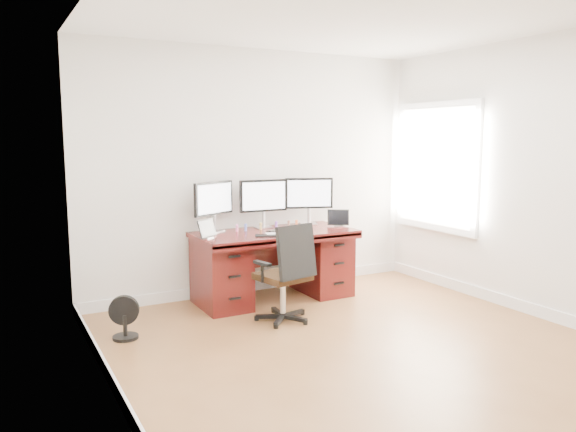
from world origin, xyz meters
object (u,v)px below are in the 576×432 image
office_chair (286,290)px  floor_fan (125,318)px  desk (273,263)px  monitor_center (263,197)px  keyboard (279,234)px

office_chair → floor_fan: (-1.45, 0.25, -0.13)m
office_chair → desk: bearing=60.1°
monitor_center → keyboard: monitor_center is taller
desk → floor_fan: desk is taller
floor_fan → monitor_center: monitor_center is taller
keyboard → monitor_center: bearing=99.5°
floor_fan → monitor_center: (1.69, 0.72, 0.90)m
desk → keyboard: bearing=-102.8°
office_chair → monitor_center: 1.26m
office_chair → monitor_center: size_ratio=1.72×
desk → floor_fan: 1.77m
office_chair → floor_fan: size_ratio=2.49×
desk → keyboard: (-0.05, -0.23, 0.36)m
office_chair → monitor_center: monitor_center is taller
office_chair → keyboard: (0.19, 0.50, 0.45)m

